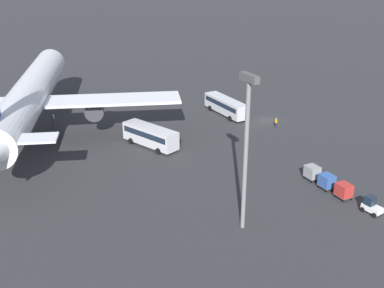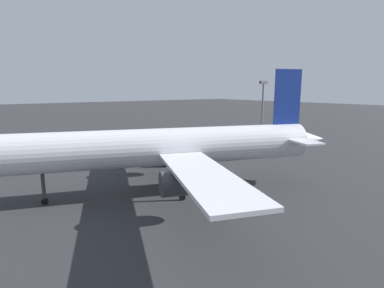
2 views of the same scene
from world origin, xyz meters
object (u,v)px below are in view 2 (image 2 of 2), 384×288
at_px(airplane, 165,148).
at_px(cargo_cart_grey, 210,138).
at_px(worker_person, 140,142).
at_px(cargo_cart_blue, 217,137).
at_px(shuttle_bus_far, 179,153).
at_px(shuttle_bus_near, 112,145).
at_px(baggage_tug, 233,136).
at_px(cargo_cart_red, 224,136).

distance_m(airplane, cargo_cart_grey, 47.03).
relative_size(worker_person, cargo_cart_blue, 0.84).
xyz_separation_m(airplane, cargo_cart_grey, (-34.95, -30.87, -6.06)).
bearing_deg(shuttle_bus_far, shuttle_bus_near, -88.14).
bearing_deg(shuttle_bus_far, cargo_cart_grey, -165.74).
distance_m(shuttle_bus_near, cargo_cart_grey, 29.93).
bearing_deg(shuttle_bus_far, cargo_cart_blue, -169.40).
height_order(baggage_tug, cargo_cart_grey, baggage_tug).
height_order(cargo_cart_red, cargo_cart_grey, same).
bearing_deg(shuttle_bus_near, shuttle_bus_far, 110.74).
bearing_deg(airplane, shuttle_bus_far, -108.92).
xyz_separation_m(shuttle_bus_near, baggage_tug, (-39.95, 3.83, -0.94)).
bearing_deg(cargo_cart_grey, worker_person, -23.65).
bearing_deg(worker_person, shuttle_bus_far, 84.13).
bearing_deg(shuttle_bus_far, worker_person, -116.30).
height_order(shuttle_bus_far, cargo_cart_grey, shuttle_bus_far).
bearing_deg(baggage_tug, airplane, 27.94).
height_order(shuttle_bus_far, cargo_cart_red, shuttle_bus_far).
distance_m(shuttle_bus_far, worker_person, 23.64).
xyz_separation_m(cargo_cart_blue, cargo_cart_grey, (3.05, -0.14, 0.00)).
distance_m(airplane, shuttle_bus_near, 35.90).
bearing_deg(cargo_cart_grey, shuttle_bus_far, 34.69).
bearing_deg(cargo_cart_blue, worker_person, -21.01).
distance_m(shuttle_bus_far, cargo_cart_grey, 26.43).
relative_size(baggage_tug, cargo_cart_grey, 1.23).
height_order(shuttle_bus_near, worker_person, shuttle_bus_near).
relative_size(airplane, cargo_cart_red, 27.08).
bearing_deg(shuttle_bus_near, cargo_cart_blue, 170.85).
height_order(baggage_tug, cargo_cart_blue, baggage_tug).
xyz_separation_m(airplane, shuttle_bus_far, (-13.23, -15.83, -5.25)).
bearing_deg(airplane, worker_person, -90.73).
bearing_deg(cargo_cart_grey, airplane, 41.45).
xyz_separation_m(worker_person, cargo_cart_blue, (-22.36, 8.59, 0.32)).
relative_size(worker_person, cargo_cart_red, 0.84).
bearing_deg(worker_person, cargo_cart_grey, 156.35).
distance_m(airplane, cargo_cart_red, 51.69).
height_order(airplane, cargo_cart_red, airplane).
relative_size(shuttle_bus_near, baggage_tug, 4.56).
height_order(shuttle_bus_near, cargo_cart_red, shuttle_bus_near).
bearing_deg(shuttle_bus_near, worker_person, -159.26).
bearing_deg(airplane, cargo_cart_blue, -120.08).
xyz_separation_m(airplane, cargo_cart_red, (-41.06, -30.81, -6.06)).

